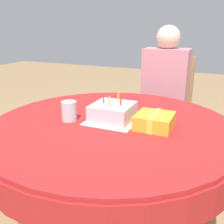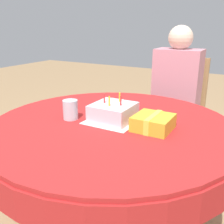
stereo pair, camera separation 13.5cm
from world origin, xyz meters
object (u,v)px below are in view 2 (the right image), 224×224
at_px(birthday_cake, 113,112).
at_px(drinking_glass, 70,110).
at_px(person, 176,89).
at_px(gift_box, 153,123).
at_px(chair, 177,110).

bearing_deg(birthday_cake, drinking_glass, -157.07).
height_order(person, gift_box, person).
xyz_separation_m(chair, person, (0.00, -0.10, 0.21)).
height_order(person, birthday_cake, person).
relative_size(chair, drinking_glass, 9.07).
bearing_deg(person, chair, 90.00).
distance_m(person, birthday_cake, 0.88).
height_order(person, drinking_glass, person).
distance_m(drinking_glass, gift_box, 0.45).
distance_m(chair, person, 0.23).
relative_size(person, drinking_glass, 11.52).
distance_m(birthday_cake, drinking_glass, 0.23).
relative_size(person, gift_box, 6.58).
bearing_deg(chair, birthday_cake, -95.09).
xyz_separation_m(person, gift_box, (0.15, -0.89, 0.03)).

